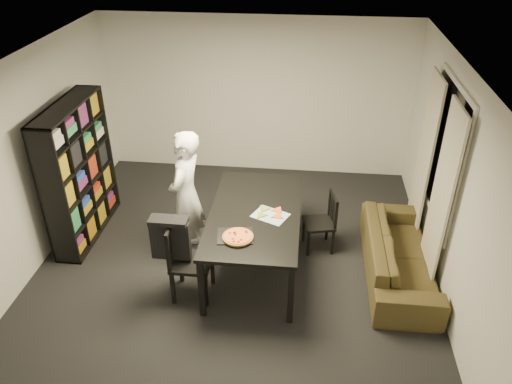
# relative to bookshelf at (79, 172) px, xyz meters

# --- Properties ---
(room) EXTENTS (5.01, 5.51, 2.61)m
(room) POSITION_rel_bookshelf_xyz_m (2.16, -0.60, 0.35)
(room) COLOR black
(room) RESTS_ON ground
(window_pane) EXTENTS (0.02, 1.40, 1.60)m
(window_pane) POSITION_rel_bookshelf_xyz_m (4.64, -0.00, 0.55)
(window_pane) COLOR black
(window_pane) RESTS_ON room
(window_frame) EXTENTS (0.03, 1.52, 1.72)m
(window_frame) POSITION_rel_bookshelf_xyz_m (4.64, -0.00, 0.55)
(window_frame) COLOR white
(window_frame) RESTS_ON room
(curtain_left) EXTENTS (0.03, 0.70, 2.25)m
(curtain_left) POSITION_rel_bookshelf_xyz_m (4.56, -0.52, 0.20)
(curtain_left) COLOR beige
(curtain_left) RESTS_ON room
(curtain_right) EXTENTS (0.03, 0.70, 2.25)m
(curtain_right) POSITION_rel_bookshelf_xyz_m (4.56, 0.52, 0.20)
(curtain_right) COLOR beige
(curtain_right) RESTS_ON room
(bookshelf) EXTENTS (0.35, 1.50, 1.90)m
(bookshelf) POSITION_rel_bookshelf_xyz_m (0.00, 0.00, 0.00)
(bookshelf) COLOR black
(bookshelf) RESTS_ON room
(dining_table) EXTENTS (1.10, 1.97, 0.82)m
(dining_table) POSITION_rel_bookshelf_xyz_m (2.43, -0.52, -0.20)
(dining_table) COLOR black
(dining_table) RESTS_ON room
(chair_left) EXTENTS (0.46, 0.46, 0.98)m
(chair_left) POSITION_rel_bookshelf_xyz_m (1.66, -1.10, -0.39)
(chair_left) COLOR black
(chair_left) RESTS_ON room
(chair_right) EXTENTS (0.45, 0.45, 0.82)m
(chair_right) POSITION_rel_bookshelf_xyz_m (3.30, -0.02, -0.48)
(chair_right) COLOR black
(chair_right) RESTS_ON room
(draped_jacket) EXTENTS (0.46, 0.19, 0.54)m
(draped_jacket) POSITION_rel_bookshelf_xyz_m (1.52, -1.10, -0.14)
(draped_jacket) COLOR black
(draped_jacket) RESTS_ON chair_left
(person) EXTENTS (0.52, 0.69, 1.74)m
(person) POSITION_rel_bookshelf_xyz_m (1.53, -0.29, -0.08)
(person) COLOR silver
(person) RESTS_ON room
(baking_tray) EXTENTS (0.44, 0.37, 0.01)m
(baking_tray) POSITION_rel_bookshelf_xyz_m (2.26, -1.03, -0.12)
(baking_tray) COLOR black
(baking_tray) RESTS_ON dining_table
(pepperoni_pizza) EXTENTS (0.35, 0.35, 0.03)m
(pepperoni_pizza) POSITION_rel_bookshelf_xyz_m (2.29, -1.07, -0.10)
(pepperoni_pizza) COLOR #9C662D
(pepperoni_pizza) RESTS_ON dining_table
(kitchen_towel) EXTENTS (0.49, 0.44, 0.01)m
(kitchen_towel) POSITION_rel_bookshelf_xyz_m (2.62, -0.57, -0.12)
(kitchen_towel) COLOR silver
(kitchen_towel) RESTS_ON dining_table
(pizza_slices) EXTENTS (0.45, 0.41, 0.01)m
(pizza_slices) POSITION_rel_bookshelf_xyz_m (2.60, -0.52, -0.11)
(pizza_slices) COLOR gold
(pizza_slices) RESTS_ON dining_table
(sofa) EXTENTS (0.79, 2.01, 0.59)m
(sofa) POSITION_rel_bookshelf_xyz_m (4.22, -0.48, -0.66)
(sofa) COLOR #393416
(sofa) RESTS_ON room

